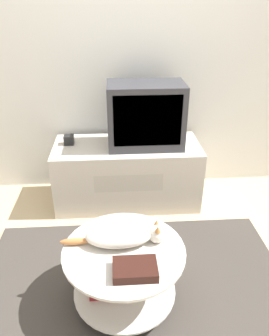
{
  "coord_description": "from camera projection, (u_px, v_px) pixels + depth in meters",
  "views": [
    {
      "loc": [
        -0.1,
        -1.45,
        1.74
      ],
      "look_at": [
        0.03,
        0.6,
        0.63
      ],
      "focal_mm": 35.0,
      "sensor_mm": 36.0,
      "label": 1
    }
  ],
  "objects": [
    {
      "name": "ground_plane",
      "position": [
        136.0,
        299.0,
        2.1
      ],
      "size": [
        12.0,
        12.0,
        0.0
      ],
      "primitive_type": "plane",
      "color": "tan"
    },
    {
      "name": "wall_back",
      "position": [
        124.0,
        50.0,
        2.82
      ],
      "size": [
        8.0,
        0.05,
        2.6
      ],
      "color": "silver",
      "rests_on": "ground_plane"
    },
    {
      "name": "rug",
      "position": [
        136.0,
        298.0,
        2.1
      ],
      "size": [
        2.06,
        1.52,
        0.02
      ],
      "color": "#3D3833",
      "rests_on": "ground_plane"
    },
    {
      "name": "tv_stand",
      "position": [
        127.0,
        173.0,
        2.99
      ],
      "size": [
        1.28,
        0.55,
        0.57
      ],
      "color": "beige",
      "rests_on": "ground_plane"
    },
    {
      "name": "tv",
      "position": [
        146.0,
        115.0,
        2.73
      ],
      "size": [
        0.63,
        0.37,
        0.54
      ],
      "color": "#333338",
      "rests_on": "tv_stand"
    },
    {
      "name": "speaker",
      "position": [
        69.0,
        140.0,
        2.85
      ],
      "size": [
        0.08,
        0.08,
        0.08
      ],
      "color": "black",
      "rests_on": "tv_stand"
    },
    {
      "name": "coffee_table",
      "position": [
        124.0,
        270.0,
        1.95
      ],
      "size": [
        0.71,
        0.71,
        0.41
      ],
      "color": "#B2B2B7",
      "rests_on": "rug"
    },
    {
      "name": "dvd_box",
      "position": [
        135.0,
        269.0,
        1.71
      ],
      "size": [
        0.24,
        0.16,
        0.05
      ],
      "color": "black",
      "rests_on": "coffee_table"
    },
    {
      "name": "cat",
      "position": [
        122.0,
        235.0,
        1.91
      ],
      "size": [
        0.62,
        0.2,
        0.13
      ],
      "rotation": [
        0.0,
        0.0,
        0.01
      ],
      "color": "silver",
      "rests_on": "coffee_table"
    }
  ]
}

